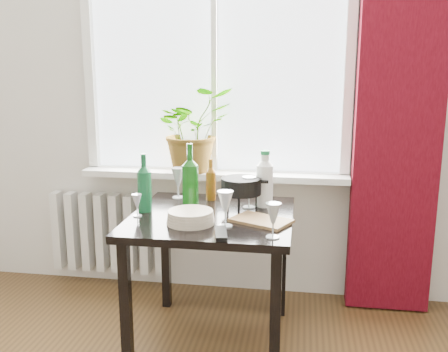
% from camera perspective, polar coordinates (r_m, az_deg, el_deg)
% --- Properties ---
extents(window, '(1.72, 0.08, 1.62)m').
position_cam_1_polar(window, '(3.23, -1.05, 14.00)').
color(window, white).
rests_on(window, ground).
extents(windowsill, '(1.72, 0.20, 0.04)m').
position_cam_1_polar(windowsill, '(3.23, -1.21, 0.16)').
color(windowsill, silver).
rests_on(windowsill, ground).
extents(curtain, '(0.50, 0.12, 2.56)m').
position_cam_1_polar(curtain, '(3.13, 19.43, 7.80)').
color(curtain, '#3C050E').
rests_on(curtain, ground).
extents(radiator, '(0.80, 0.10, 0.55)m').
position_cam_1_polar(radiator, '(3.58, -13.05, -6.31)').
color(radiator, silver).
rests_on(radiator, ground).
extents(table, '(0.85, 0.85, 0.74)m').
position_cam_1_polar(table, '(2.69, -1.36, -6.28)').
color(table, black).
rests_on(table, ground).
extents(potted_plant, '(0.64, 0.63, 0.54)m').
position_cam_1_polar(potted_plant, '(3.21, -3.57, 5.31)').
color(potted_plant, '#247820').
rests_on(potted_plant, windowsill).
extents(wine_bottle_left, '(0.09, 0.09, 0.32)m').
position_cam_1_polar(wine_bottle_left, '(2.71, -9.10, -0.71)').
color(wine_bottle_left, '#0E4925').
rests_on(wine_bottle_left, table).
extents(wine_bottle_right, '(0.10, 0.10, 0.38)m').
position_cam_1_polar(wine_bottle_right, '(2.68, -3.89, -0.11)').
color(wine_bottle_right, '#0D480E').
rests_on(wine_bottle_right, table).
extents(bottle_amber, '(0.07, 0.07, 0.24)m').
position_cam_1_polar(bottle_amber, '(2.92, -1.51, -0.40)').
color(bottle_amber, brown).
rests_on(bottle_amber, table).
extents(cleaning_bottle, '(0.12, 0.12, 0.33)m').
position_cam_1_polar(cleaning_bottle, '(2.79, 4.68, -0.19)').
color(cleaning_bottle, white).
rests_on(cleaning_bottle, table).
extents(wineglass_front_right, '(0.09, 0.09, 0.18)m').
position_cam_1_polar(wineglass_front_right, '(2.44, 0.16, -3.73)').
color(wineglass_front_right, silver).
rests_on(wineglass_front_right, table).
extents(wineglass_far_right, '(0.09, 0.09, 0.17)m').
position_cam_1_polar(wineglass_far_right, '(2.29, 5.64, -5.03)').
color(wineglass_far_right, silver).
rests_on(wineglass_far_right, table).
extents(wineglass_back_center, '(0.09, 0.09, 0.18)m').
position_cam_1_polar(wineglass_back_center, '(2.76, 2.88, -1.81)').
color(wineglass_back_center, silver).
rests_on(wineglass_back_center, table).
extents(wineglass_back_left, '(0.09, 0.09, 0.19)m').
position_cam_1_polar(wineglass_back_left, '(2.98, -5.27, -0.75)').
color(wineglass_back_left, silver).
rests_on(wineglass_back_left, table).
extents(wineglass_front_left, '(0.07, 0.07, 0.12)m').
position_cam_1_polar(wineglass_front_left, '(2.65, -9.91, -3.30)').
color(wineglass_front_left, silver).
rests_on(wineglass_front_left, table).
extents(plate_stack, '(0.30, 0.30, 0.07)m').
position_cam_1_polar(plate_stack, '(2.51, -3.84, -4.71)').
color(plate_stack, beige).
rests_on(plate_stack, table).
extents(fondue_pot, '(0.28, 0.25, 0.17)m').
position_cam_1_polar(fondue_pot, '(2.75, 1.96, -1.97)').
color(fondue_pot, black).
rests_on(fondue_pot, table).
extents(tv_remote, '(0.09, 0.19, 0.02)m').
position_cam_1_polar(tv_remote, '(2.34, -0.34, -6.56)').
color(tv_remote, black).
rests_on(tv_remote, table).
extents(cutting_board, '(0.34, 0.29, 0.02)m').
position_cam_1_polar(cutting_board, '(2.54, 4.28, -5.09)').
color(cutting_board, olive).
rests_on(cutting_board, table).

